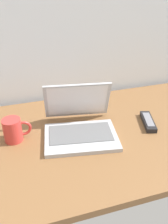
% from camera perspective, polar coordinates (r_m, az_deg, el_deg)
% --- Properties ---
extents(desk, '(1.60, 0.76, 0.03)m').
position_cam_1_polar(desk, '(1.08, 1.01, -5.99)').
color(desk, brown).
rests_on(desk, ground).
extents(laptop, '(0.35, 0.34, 0.21)m').
position_cam_1_polar(laptop, '(1.06, -1.04, -2.83)').
color(laptop, '#B2B5BA').
rests_on(laptop, desk).
extents(coffee_mug, '(0.12, 0.08, 0.10)m').
position_cam_1_polar(coffee_mug, '(1.06, -16.38, -4.05)').
color(coffee_mug, red).
rests_on(coffee_mug, desk).
extents(remote_control_near, '(0.09, 0.17, 0.02)m').
position_cam_1_polar(remote_control_near, '(1.18, 14.90, -2.14)').
color(remote_control_near, black).
rests_on(remote_control_near, desk).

